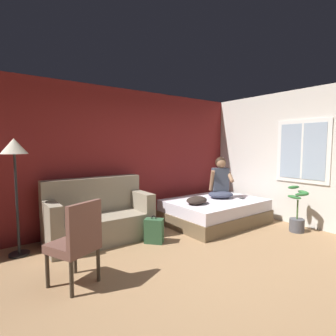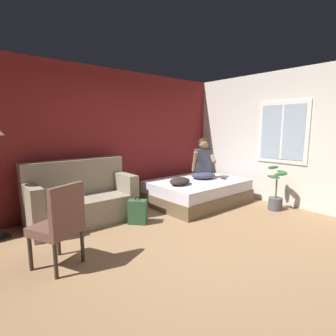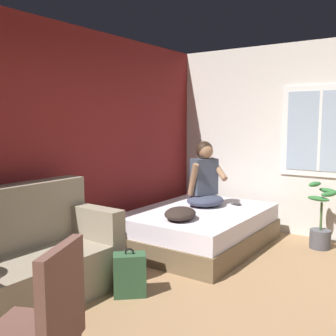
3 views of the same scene
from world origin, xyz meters
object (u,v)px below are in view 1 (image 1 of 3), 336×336
object	(u,v)px
floor_lamp	(15,157)
potted_plant	(297,216)
bed	(215,211)
cell_phone	(242,198)
couch	(98,217)
side_chair	(77,240)
backpack	(154,231)
person_seated	(220,181)
throw_pillow	(197,200)

from	to	relation	value
floor_lamp	potted_plant	size ratio (longest dim) A/B	2.00
bed	cell_phone	world-z (taller)	cell_phone
cell_phone	potted_plant	bearing A→B (deg)	-56.73
couch	bed	bearing A→B (deg)	-11.76
side_chair	backpack	size ratio (longest dim) A/B	2.14
couch	potted_plant	xyz separation A→B (m)	(3.11, -1.80, -0.09)
floor_lamp	person_seated	bearing A→B (deg)	-7.75
backpack	potted_plant	bearing A→B (deg)	-24.95
backpack	potted_plant	xyz separation A→B (m)	(2.43, -1.13, 0.11)
bed	couch	bearing A→B (deg)	168.24
side_chair	cell_phone	bearing A→B (deg)	8.26
floor_lamp	throw_pillow	bearing A→B (deg)	-12.13
side_chair	person_seated	world-z (taller)	person_seated
bed	couch	distance (m)	2.37
bed	side_chair	xyz separation A→B (m)	(-3.07, -0.79, 0.30)
cell_phone	potted_plant	size ratio (longest dim) A/B	0.17
couch	floor_lamp	distance (m)	1.57
potted_plant	bed	bearing A→B (deg)	120.95
cell_phone	throw_pillow	bearing A→B (deg)	-170.82
throw_pillow	cell_phone	bearing A→B (deg)	-10.42
person_seated	backpack	size ratio (longest dim) A/B	1.91
cell_phone	potted_plant	xyz separation A→B (m)	(0.26, -1.06, -0.18)
floor_lamp	potted_plant	xyz separation A→B (m)	(4.29, -1.89, -1.13)
side_chair	floor_lamp	bearing A→B (deg)	107.28
person_seated	floor_lamp	xyz separation A→B (m)	(-3.73, 0.51, 0.59)
cell_phone	potted_plant	world-z (taller)	potted_plant
throw_pillow	floor_lamp	size ratio (longest dim) A/B	0.28
throw_pillow	floor_lamp	world-z (taller)	floor_lamp
throw_pillow	backpack	bearing A→B (deg)	-173.02
throw_pillow	potted_plant	distance (m)	1.87
bed	couch	world-z (taller)	couch
person_seated	potted_plant	xyz separation A→B (m)	(0.56, -1.38, -0.53)
bed	throw_pillow	distance (m)	0.65
couch	person_seated	size ratio (longest dim) A/B	1.96
side_chair	potted_plant	xyz separation A→B (m)	(3.86, -0.53, -0.23)
bed	floor_lamp	bearing A→B (deg)	170.75
bed	throw_pillow	world-z (taller)	throw_pillow
throw_pillow	couch	bearing A→B (deg)	162.79
side_chair	cell_phone	world-z (taller)	side_chair
side_chair	bed	bearing A→B (deg)	14.36
floor_lamp	potted_plant	distance (m)	4.82
floor_lamp	potted_plant	world-z (taller)	floor_lamp
bed	person_seated	size ratio (longest dim) A/B	2.26
floor_lamp	potted_plant	bearing A→B (deg)	-23.80
couch	side_chair	bearing A→B (deg)	-120.78
side_chair	couch	bearing A→B (deg)	59.22
couch	throw_pillow	distance (m)	1.84
couch	cell_phone	distance (m)	2.95
couch	side_chair	world-z (taller)	couch
throw_pillow	side_chair	bearing A→B (deg)	-163.89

